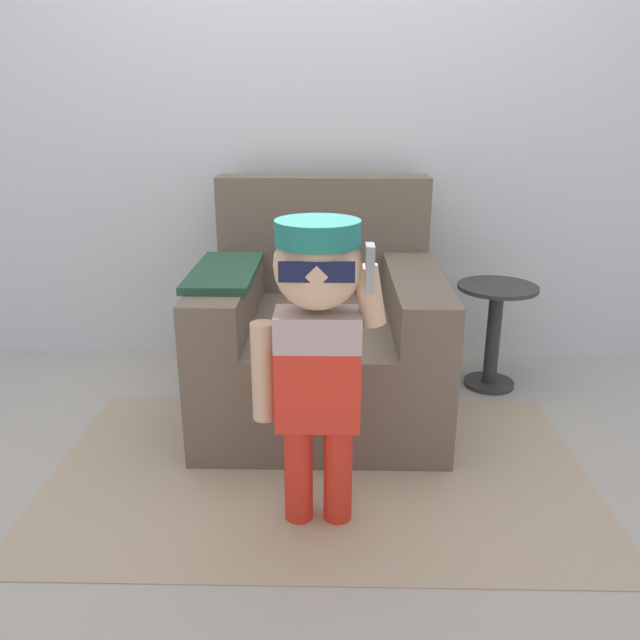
% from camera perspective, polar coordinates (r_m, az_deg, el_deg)
% --- Properties ---
extents(ground_plane, '(10.00, 10.00, 0.00)m').
position_cam_1_polar(ground_plane, '(2.75, -1.09, -8.11)').
color(ground_plane, '#ADA89E').
extents(wall_back, '(10.00, 0.05, 2.60)m').
position_cam_1_polar(wall_back, '(3.12, -0.75, 19.87)').
color(wall_back, silver).
rests_on(wall_back, ground_plane).
extents(armchair, '(0.99, 1.04, 0.95)m').
position_cam_1_polar(armchair, '(2.70, 0.10, -1.02)').
color(armchair, '#6B5B4C').
rests_on(armchair, ground_plane).
extents(person_child, '(0.39, 0.29, 0.96)m').
position_cam_1_polar(person_child, '(1.80, -0.27, -0.96)').
color(person_child, red).
rests_on(person_child, ground_plane).
extents(side_table, '(0.36, 0.36, 0.49)m').
position_cam_1_polar(side_table, '(2.97, 15.63, -0.55)').
color(side_table, '#333333').
rests_on(side_table, ground_plane).
extents(rug, '(1.92, 1.14, 0.01)m').
position_cam_1_polar(rug, '(2.32, -0.07, -13.62)').
color(rug, tan).
rests_on(rug, ground_plane).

